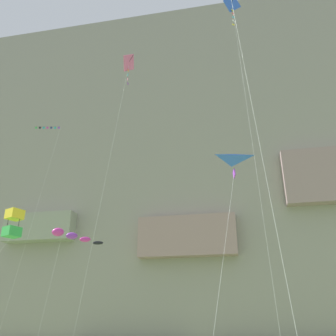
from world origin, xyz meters
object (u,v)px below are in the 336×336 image
object	(u,v)px
kite_banner_low_right	(43,152)
kite_box_low_left	(13,223)
kite_diamond_upper_mid	(233,10)
kite_delta_front_field	(232,177)
kite_diamond_high_right	(128,66)
kite_windsock_mid_center	(71,236)

from	to	relation	value
kite_banner_low_right	kite_box_low_left	world-z (taller)	kite_banner_low_right
kite_diamond_upper_mid	kite_delta_front_field	size ratio (longest dim) A/B	2.85
kite_diamond_high_right	kite_diamond_upper_mid	world-z (taller)	kite_diamond_upper_mid
kite_diamond_upper_mid	kite_delta_front_field	bearing A→B (deg)	-103.83
kite_banner_low_right	kite_delta_front_field	xyz separation A→B (m)	(26.53, -20.47, -14.10)
kite_windsock_mid_center	kite_banner_low_right	bearing A→B (deg)	145.71
kite_banner_low_right	kite_diamond_high_right	xyz separation A→B (m)	(17.02, -14.45, 1.04)
kite_box_low_left	kite_windsock_mid_center	distance (m)	11.97
kite_diamond_upper_mid	kite_diamond_high_right	bearing A→B (deg)	174.47
kite_banner_low_right	kite_diamond_high_right	distance (m)	22.34
kite_diamond_upper_mid	kite_banner_low_right	bearing A→B (deg)	150.84
kite_box_low_left	kite_diamond_high_right	size ratio (longest dim) A/B	0.38
kite_banner_low_right	kite_delta_front_field	distance (m)	36.35
kite_box_low_left	kite_diamond_upper_mid	size ratio (longest dim) A/B	0.33
kite_box_low_left	kite_delta_front_field	distance (m)	17.50
kite_delta_front_field	kite_windsock_mid_center	xyz separation A→B (m)	(-18.07, 14.71, 0.32)
kite_banner_low_right	kite_windsock_mid_center	bearing A→B (deg)	-34.29
kite_windsock_mid_center	kite_box_low_left	bearing A→B (deg)	-85.82
kite_diamond_high_right	kite_windsock_mid_center	distance (m)	19.18
kite_banner_low_right	kite_diamond_high_right	size ratio (longest dim) A/B	1.07
kite_banner_low_right	kite_box_low_left	size ratio (longest dim) A/B	2.77
kite_diamond_upper_mid	kite_windsock_mid_center	bearing A→B (deg)	153.27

